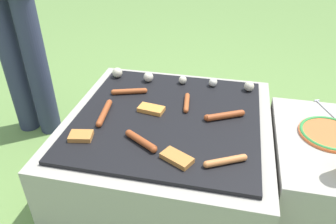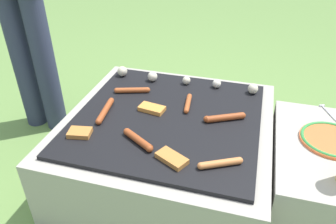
# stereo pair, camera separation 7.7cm
# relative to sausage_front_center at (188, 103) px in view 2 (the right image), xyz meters

# --- Properties ---
(ground_plane) EXTENTS (14.00, 14.00, 0.00)m
(ground_plane) POSITION_rel_sausage_front_center_xyz_m (-0.07, -0.11, -0.38)
(ground_plane) COLOR #608442
(grill) EXTENTS (0.91, 0.91, 0.36)m
(grill) POSITION_rel_sausage_front_center_xyz_m (-0.07, -0.11, -0.20)
(grill) COLOR #9E998E
(grill) RESTS_ON ground_plane
(side_ledge) EXTENTS (0.42, 0.62, 0.36)m
(side_ledge) POSITION_rel_sausage_front_center_xyz_m (0.61, -0.15, -0.19)
(side_ledge) COLOR #9E998E
(side_ledge) RESTS_ON ground_plane
(sausage_back_left) EXTENTS (0.17, 0.10, 0.03)m
(sausage_back_left) POSITION_rel_sausage_front_center_xyz_m (0.18, -0.08, 0.00)
(sausage_back_left) COLOR #93421E
(sausage_back_left) RESTS_ON grill
(sausage_mid_right) EXTENTS (0.05, 0.20, 0.03)m
(sausage_mid_right) POSITION_rel_sausage_front_center_xyz_m (-0.34, -0.17, 0.00)
(sausage_mid_right) COLOR #93421E
(sausage_mid_right) RESTS_ON grill
(sausage_mid_left) EXTENTS (0.16, 0.09, 0.03)m
(sausage_mid_left) POSITION_rel_sausage_front_center_xyz_m (0.21, -0.38, 0.00)
(sausage_mid_left) COLOR #C6753D
(sausage_mid_left) RESTS_ON grill
(sausage_front_center) EXTENTS (0.04, 0.16, 0.02)m
(sausage_front_center) POSITION_rel_sausage_front_center_xyz_m (0.00, 0.00, 0.00)
(sausage_front_center) COLOR #A34C23
(sausage_front_center) RESTS_ON grill
(sausage_front_left) EXTENTS (0.16, 0.11, 0.03)m
(sausage_front_left) POSITION_rel_sausage_front_center_xyz_m (-0.13, -0.33, 0.00)
(sausage_front_left) COLOR #93421E
(sausage_front_left) RESTS_ON grill
(sausage_front_right) EXTENTS (0.17, 0.07, 0.03)m
(sausage_front_right) POSITION_rel_sausage_front_center_xyz_m (-0.30, 0.04, 0.00)
(sausage_front_right) COLOR #A34C23
(sausage_front_right) RESTS_ON grill
(bread_slice_center) EXTENTS (0.10, 0.08, 0.02)m
(bread_slice_center) POSITION_rel_sausage_front_center_xyz_m (-0.37, -0.34, -0.00)
(bread_slice_center) COLOR #B27033
(bread_slice_center) RESTS_ON grill
(bread_slice_left) EXTENTS (0.12, 0.08, 0.02)m
(bread_slice_left) POSITION_rel_sausage_front_center_xyz_m (-0.15, -0.09, -0.00)
(bread_slice_left) COLOR #D18438
(bread_slice_left) RESTS_ON grill
(bread_slice_right) EXTENTS (0.13, 0.11, 0.02)m
(bread_slice_right) POSITION_rel_sausage_front_center_xyz_m (0.03, -0.39, -0.00)
(bread_slice_right) COLOR #B27033
(bread_slice_right) RESTS_ON grill
(mushroom_row) EXTENTS (0.75, 0.07, 0.05)m
(mushroom_row) POSITION_rel_sausage_front_center_xyz_m (-0.10, 0.20, 0.01)
(mushroom_row) COLOR beige
(mushroom_row) RESTS_ON grill
(plate_colorful) EXTENTS (0.24, 0.24, 0.02)m
(plate_colorful) POSITION_rel_sausage_front_center_xyz_m (0.61, -0.11, -0.00)
(plate_colorful) COLOR orange
(plate_colorful) RESTS_ON side_ledge
(fork_utensil) EXTENTS (0.09, 0.20, 0.01)m
(fork_utensil) POSITION_rel_sausage_front_center_xyz_m (0.64, 0.08, -0.01)
(fork_utensil) COLOR silver
(fork_utensil) RESTS_ON side_ledge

